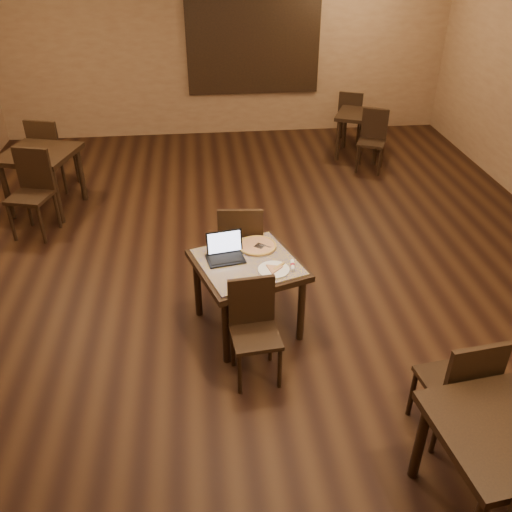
{
  "coord_description": "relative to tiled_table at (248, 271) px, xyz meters",
  "views": [
    {
      "loc": [
        -0.54,
        -4.96,
        3.47
      ],
      "look_at": [
        -0.09,
        -0.81,
        0.85
      ],
      "focal_mm": 38.0,
      "sensor_mm": 36.0,
      "label": 1
    }
  ],
  "objects": [
    {
      "name": "pizza_pan",
      "position": [
        0.12,
        0.24,
        0.11
      ],
      "size": [
        0.38,
        0.38,
        0.01
      ],
      "primitive_type": "cylinder",
      "color": "silver",
      "rests_on": "tiled_table"
    },
    {
      "name": "other_table_a",
      "position": [
        2.31,
        4.33,
        -0.05
      ],
      "size": [
        1.03,
        1.03,
        0.73
      ],
      "rotation": [
        0.0,
        0.0,
        -0.42
      ],
      "color": "black",
      "rests_on": "ground"
    },
    {
      "name": "other_table_c_chair_far",
      "position": [
        1.42,
        -1.52,
        -0.08
      ],
      "size": [
        0.49,
        0.49,
        1.02
      ],
      "rotation": [
        0.0,
        0.0,
        3.27
      ],
      "color": "black",
      "rests_on": "ground"
    },
    {
      "name": "pizza_slice",
      "position": [
        0.22,
        -0.18,
        0.13
      ],
      "size": [
        0.26,
        0.26,
        0.02
      ],
      "primitive_type": null,
      "rotation": [
        0.0,
        0.0,
        0.77
      ],
      "color": "beige",
      "rests_on": "plate"
    },
    {
      "name": "plate",
      "position": [
        0.22,
        -0.18,
        0.11
      ],
      "size": [
        0.29,
        0.29,
        0.02
      ],
      "primitive_type": "cylinder",
      "color": "white",
      "rests_on": "tiled_table"
    },
    {
      "name": "other_table_b_chair_near",
      "position": [
        -2.48,
        2.23,
        -0.05
      ],
      "size": [
        0.58,
        0.58,
        1.08
      ],
      "rotation": [
        0.0,
        0.0,
        -0.28
      ],
      "color": "black",
      "rests_on": "ground"
    },
    {
      "name": "spatula",
      "position": [
        0.14,
        0.22,
        0.13
      ],
      "size": [
        0.22,
        0.2,
        0.01
      ],
      "primitive_type": "cube",
      "rotation": [
        0.0,
        0.0,
        0.9
      ],
      "color": "silver",
      "rests_on": "pizza_whole"
    },
    {
      "name": "tiled_table",
      "position": [
        0.0,
        0.0,
        0.0
      ],
      "size": [
        1.16,
        1.16,
        0.76
      ],
      "rotation": [
        0.0,
        0.0,
        0.32
      ],
      "color": "black",
      "rests_on": "ground"
    },
    {
      "name": "napkin_roll",
      "position": [
        0.4,
        -0.14,
        0.12
      ],
      "size": [
        0.05,
        0.17,
        0.04
      ],
      "rotation": [
        0.0,
        0.0,
        -0.11
      ],
      "color": "white",
      "rests_on": "tiled_table"
    },
    {
      "name": "mural",
      "position": [
        0.66,
        5.72,
        0.89
      ],
      "size": [
        2.34,
        0.05,
        1.64
      ],
      "color": "#295C96",
      "rests_on": "wall_back"
    },
    {
      "name": "ground",
      "position": [
        0.16,
        0.76,
        -0.66
      ],
      "size": [
        10.0,
        10.0,
        0.0
      ],
      "primitive_type": "plane",
      "color": "black",
      "rests_on": "ground"
    },
    {
      "name": "other_table_a_chair_near",
      "position": [
        2.34,
        3.78,
        -0.13
      ],
      "size": [
        0.54,
        0.54,
        0.94
      ],
      "rotation": [
        0.0,
        0.0,
        -0.42
      ],
      "color": "black",
      "rests_on": "ground"
    },
    {
      "name": "chair_main_near",
      "position": [
        -0.01,
        -0.62,
        -0.13
      ],
      "size": [
        0.44,
        0.44,
        0.93
      ],
      "rotation": [
        0.0,
        0.0,
        0.09
      ],
      "color": "black",
      "rests_on": "ground"
    },
    {
      "name": "pizza_whole",
      "position": [
        0.12,
        0.24,
        0.12
      ],
      "size": [
        0.37,
        0.37,
        0.03
      ],
      "color": "beige",
      "rests_on": "pizza_pan"
    },
    {
      "name": "wall_back",
      "position": [
        0.16,
        5.76,
        0.84
      ],
      "size": [
        8.0,
        0.02,
        3.0
      ],
      "primitive_type": "cube",
      "color": "#916B4A",
      "rests_on": "ground"
    },
    {
      "name": "other_table_b",
      "position": [
        -2.51,
        2.86,
        0.04
      ],
      "size": [
        1.11,
        1.11,
        0.84
      ],
      "rotation": [
        0.0,
        0.0,
        -0.28
      ],
      "color": "black",
      "rests_on": "ground"
    },
    {
      "name": "other_table_a_chair_far",
      "position": [
        2.28,
        4.89,
        -0.13
      ],
      "size": [
        0.54,
        0.54,
        0.94
      ],
      "rotation": [
        0.0,
        0.0,
        2.72
      ],
      "color": "black",
      "rests_on": "ground"
    },
    {
      "name": "laptop",
      "position": [
        -0.2,
        0.1,
        0.16
      ],
      "size": [
        0.38,
        0.32,
        0.23
      ],
      "rotation": [
        0.0,
        0.0,
        0.17
      ],
      "color": "black",
      "rests_on": "tiled_table"
    },
    {
      "name": "other_table_b_chair_far",
      "position": [
        -2.53,
        3.5,
        -0.05
      ],
      "size": [
        0.58,
        0.58,
        1.08
      ],
      "rotation": [
        0.0,
        0.0,
        2.86
      ],
      "color": "black",
      "rests_on": "ground"
    },
    {
      "name": "other_table_c",
      "position": [
        1.41,
        -2.12,
        -0.01
      ],
      "size": [
        0.94,
        0.94,
        0.79
      ],
      "rotation": [
        0.0,
        0.0,
        0.12
      ],
      "color": "black",
      "rests_on": "ground"
    },
    {
      "name": "chair_main_far",
      "position": [
        -0.01,
        0.61,
        -0.07
      ],
      "size": [
        0.5,
        0.5,
        1.05
      ],
      "rotation": [
        0.0,
        0.0,
        3.04
      ],
      "color": "black",
      "rests_on": "ground"
    }
  ]
}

